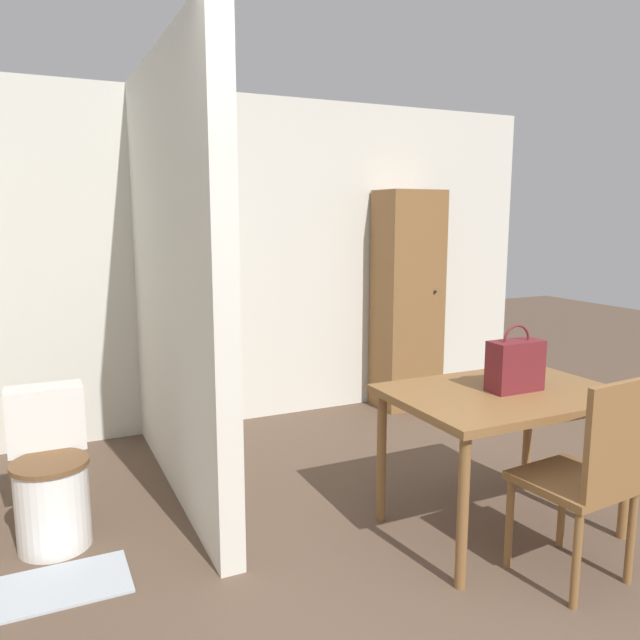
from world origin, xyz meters
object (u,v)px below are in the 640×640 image
(handbag, at_px, (515,365))
(dining_table, at_px, (504,406))
(wooden_cabinet, at_px, (407,300))
(toilet, at_px, (51,477))
(wooden_chair, at_px, (588,474))

(handbag, bearing_deg, dining_table, 160.57)
(dining_table, distance_m, wooden_cabinet, 2.17)
(handbag, relative_size, wooden_cabinet, 0.19)
(dining_table, distance_m, handbag, 0.22)
(wooden_cabinet, bearing_deg, toilet, -157.67)
(wooden_chair, bearing_deg, dining_table, 85.10)
(toilet, distance_m, handbag, 2.38)
(wooden_chair, xyz_separation_m, handbag, (0.05, 0.52, 0.36))
(toilet, distance_m, wooden_cabinet, 3.11)
(wooden_chair, relative_size, toilet, 1.26)
(toilet, height_order, handbag, handbag)
(wooden_chair, bearing_deg, handbag, 80.00)
(wooden_chair, xyz_separation_m, wooden_cabinet, (0.73, 2.56, 0.39))
(wooden_cabinet, bearing_deg, dining_table, -109.92)
(wooden_chair, height_order, toilet, wooden_chair)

